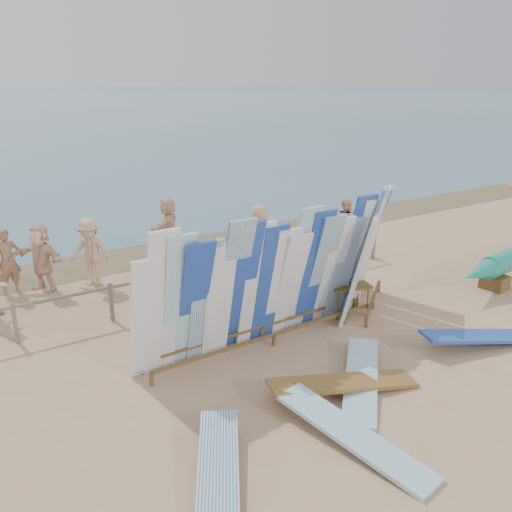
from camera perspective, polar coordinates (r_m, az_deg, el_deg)
ground at (r=10.96m, az=0.45°, el=-10.03°), size 160.00×160.00×0.00m
wet_sand_strip at (r=16.97m, az=-12.95°, el=0.04°), size 40.00×2.60×0.01m
fence at (r=13.09m, az=-6.74°, el=-2.23°), size 12.08×0.08×0.90m
main_surfboard_rack at (r=10.82m, az=1.31°, el=-2.91°), size 5.71×0.95×2.87m
side_surfboard_rack at (r=12.73m, az=11.52°, el=0.34°), size 2.53×2.21×2.97m
vendor_table at (r=12.58m, az=9.69°, el=-4.40°), size 1.03×0.85×1.19m
flat_board_b at (r=10.10m, az=10.99°, el=-13.12°), size 2.30×2.31×0.23m
flat_board_d at (r=12.11m, az=22.70°, el=-8.68°), size 2.73×1.36×0.41m
flat_board_c at (r=9.83m, az=9.15°, el=-13.95°), size 2.74×1.26×0.36m
flat_board_a at (r=8.67m, az=10.08°, el=-18.97°), size 1.04×2.75×0.34m
flat_board_e at (r=7.83m, az=-4.00°, el=-23.49°), size 1.82×2.62×0.33m
beach_chair_left at (r=14.30m, az=-8.65°, el=-2.17°), size 0.58×0.60×0.83m
beach_chair_right at (r=14.38m, az=-6.83°, el=-1.84°), size 0.63×0.66×0.93m
stroller at (r=14.78m, az=1.36°, el=-0.39°), size 0.85×0.98×1.13m
beachgoer_5 at (r=16.77m, az=-9.25°, el=3.16°), size 1.52×1.50×1.74m
beachgoer_8 at (r=17.10m, az=9.43°, el=3.32°), size 0.44×0.83×1.67m
beachgoer_3 at (r=14.61m, az=-17.02°, el=0.40°), size 1.16×1.17×1.81m
beachgoer_11 at (r=14.68m, az=-21.68°, el=-0.17°), size 1.31×1.63×1.73m
beachgoer_6 at (r=15.22m, az=0.42°, el=2.02°), size 0.99×0.71×1.84m
beachgoer_1 at (r=14.79m, az=-24.65°, el=-0.52°), size 0.66×0.44×1.69m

